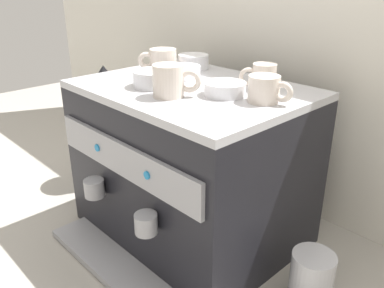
{
  "coord_description": "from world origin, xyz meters",
  "views": [
    {
      "loc": [
        0.78,
        -0.74,
        0.75
      ],
      "look_at": [
        0.0,
        0.0,
        0.29
      ],
      "focal_mm": 37.66,
      "sensor_mm": 36.0,
      "label": 1
    }
  ],
  "objects_px": {
    "ceramic_cup_1": "(263,76)",
    "milk_pitcher": "(312,278)",
    "ceramic_cup_3": "(170,81)",
    "ceramic_bowl_1": "(224,89)",
    "ceramic_bowl_3": "(193,62)",
    "coffee_grinder": "(108,124)",
    "ceramic_bowl_2": "(183,72)",
    "ceramic_cup_2": "(265,89)",
    "ceramic_bowl_0": "(153,79)",
    "espresso_machine": "(191,164)",
    "ceramic_cup_0": "(162,60)"
  },
  "relations": [
    {
      "from": "ceramic_bowl_2",
      "to": "ceramic_bowl_3",
      "type": "height_order",
      "value": "ceramic_bowl_3"
    },
    {
      "from": "ceramic_bowl_2",
      "to": "ceramic_cup_2",
      "type": "bearing_deg",
      "value": -3.74
    },
    {
      "from": "ceramic_bowl_0",
      "to": "milk_pitcher",
      "type": "bearing_deg",
      "value": 9.66
    },
    {
      "from": "ceramic_cup_3",
      "to": "ceramic_bowl_0",
      "type": "xyz_separation_m",
      "value": [
        -0.1,
        0.03,
        -0.02
      ]
    },
    {
      "from": "ceramic_cup_1",
      "to": "ceramic_cup_3",
      "type": "distance_m",
      "value": 0.25
    },
    {
      "from": "ceramic_cup_0",
      "to": "ceramic_cup_3",
      "type": "height_order",
      "value": "ceramic_cup_3"
    },
    {
      "from": "espresso_machine",
      "to": "ceramic_cup_2",
      "type": "bearing_deg",
      "value": 7.58
    },
    {
      "from": "ceramic_bowl_1",
      "to": "ceramic_bowl_3",
      "type": "xyz_separation_m",
      "value": [
        -0.27,
        0.15,
        0.01
      ]
    },
    {
      "from": "ceramic_cup_1",
      "to": "milk_pitcher",
      "type": "distance_m",
      "value": 0.52
    },
    {
      "from": "coffee_grinder",
      "to": "ceramic_cup_3",
      "type": "bearing_deg",
      "value": -12.87
    },
    {
      "from": "ceramic_cup_3",
      "to": "coffee_grinder",
      "type": "relative_size",
      "value": 0.23
    },
    {
      "from": "ceramic_cup_0",
      "to": "ceramic_bowl_1",
      "type": "height_order",
      "value": "ceramic_cup_0"
    },
    {
      "from": "ceramic_cup_1",
      "to": "ceramic_bowl_2",
      "type": "bearing_deg",
      "value": -163.62
    },
    {
      "from": "ceramic_cup_2",
      "to": "ceramic_bowl_2",
      "type": "distance_m",
      "value": 0.31
    },
    {
      "from": "ceramic_cup_3",
      "to": "ceramic_bowl_1",
      "type": "relative_size",
      "value": 0.98
    },
    {
      "from": "ceramic_cup_2",
      "to": "ceramic_cup_3",
      "type": "relative_size",
      "value": 1.06
    },
    {
      "from": "espresso_machine",
      "to": "ceramic_cup_1",
      "type": "xyz_separation_m",
      "value": [
        0.15,
        0.12,
        0.27
      ]
    },
    {
      "from": "ceramic_bowl_2",
      "to": "coffee_grinder",
      "type": "xyz_separation_m",
      "value": [
        -0.38,
        -0.04,
        -0.26
      ]
    },
    {
      "from": "espresso_machine",
      "to": "ceramic_bowl_2",
      "type": "xyz_separation_m",
      "value": [
        -0.09,
        0.05,
        0.25
      ]
    },
    {
      "from": "ceramic_cup_1",
      "to": "ceramic_cup_0",
      "type": "bearing_deg",
      "value": -171.06
    },
    {
      "from": "ceramic_cup_3",
      "to": "ceramic_bowl_1",
      "type": "bearing_deg",
      "value": 50.64
    },
    {
      "from": "ceramic_cup_1",
      "to": "ceramic_cup_2",
      "type": "bearing_deg",
      "value": -49.42
    },
    {
      "from": "ceramic_cup_1",
      "to": "ceramic_bowl_0",
      "type": "bearing_deg",
      "value": -138.2
    },
    {
      "from": "ceramic_cup_1",
      "to": "coffee_grinder",
      "type": "relative_size",
      "value": 0.19
    },
    {
      "from": "ceramic_cup_1",
      "to": "milk_pitcher",
      "type": "relative_size",
      "value": 0.63
    },
    {
      "from": "ceramic_cup_3",
      "to": "milk_pitcher",
      "type": "xyz_separation_m",
      "value": [
        0.39,
        0.11,
        -0.44
      ]
    },
    {
      "from": "ceramic_cup_0",
      "to": "ceramic_bowl_2",
      "type": "xyz_separation_m",
      "value": [
        0.11,
        -0.01,
        -0.02
      ]
    },
    {
      "from": "ceramic_cup_3",
      "to": "ceramic_bowl_2",
      "type": "distance_m",
      "value": 0.2
    },
    {
      "from": "ceramic_cup_1",
      "to": "ceramic_cup_2",
      "type": "height_order",
      "value": "ceramic_cup_1"
    },
    {
      "from": "ceramic_bowl_3",
      "to": "milk_pitcher",
      "type": "height_order",
      "value": "ceramic_bowl_3"
    },
    {
      "from": "ceramic_cup_1",
      "to": "ceramic_bowl_1",
      "type": "relative_size",
      "value": 0.81
    },
    {
      "from": "coffee_grinder",
      "to": "ceramic_bowl_1",
      "type": "bearing_deg",
      "value": -1.02
    },
    {
      "from": "ceramic_cup_2",
      "to": "ceramic_bowl_1",
      "type": "bearing_deg",
      "value": -164.49
    },
    {
      "from": "espresso_machine",
      "to": "ceramic_cup_0",
      "type": "bearing_deg",
      "value": 162.17
    },
    {
      "from": "ceramic_cup_3",
      "to": "ceramic_bowl_0",
      "type": "bearing_deg",
      "value": 165.31
    },
    {
      "from": "ceramic_cup_1",
      "to": "ceramic_bowl_0",
      "type": "relative_size",
      "value": 0.8
    },
    {
      "from": "ceramic_bowl_0",
      "to": "ceramic_cup_1",
      "type": "bearing_deg",
      "value": 41.8
    },
    {
      "from": "ceramic_cup_2",
      "to": "ceramic_bowl_1",
      "type": "relative_size",
      "value": 1.04
    },
    {
      "from": "ceramic_cup_1",
      "to": "ceramic_bowl_3",
      "type": "distance_m",
      "value": 0.3
    },
    {
      "from": "ceramic_cup_1",
      "to": "ceramic_cup_2",
      "type": "relative_size",
      "value": 0.78
    },
    {
      "from": "ceramic_bowl_1",
      "to": "ceramic_bowl_3",
      "type": "relative_size",
      "value": 1.11
    },
    {
      "from": "ceramic_cup_0",
      "to": "ceramic_cup_1",
      "type": "relative_size",
      "value": 1.3
    },
    {
      "from": "ceramic_cup_3",
      "to": "ceramic_bowl_2",
      "type": "bearing_deg",
      "value": 128.54
    },
    {
      "from": "espresso_machine",
      "to": "ceramic_bowl_3",
      "type": "distance_m",
      "value": 0.34
    },
    {
      "from": "ceramic_cup_2",
      "to": "ceramic_bowl_2",
      "type": "xyz_separation_m",
      "value": [
        -0.31,
        0.02,
        -0.02
      ]
    },
    {
      "from": "ceramic_bowl_0",
      "to": "milk_pitcher",
      "type": "height_order",
      "value": "ceramic_bowl_0"
    },
    {
      "from": "ceramic_cup_2",
      "to": "espresso_machine",
      "type": "bearing_deg",
      "value": -172.42
    },
    {
      "from": "ceramic_bowl_1",
      "to": "ceramic_bowl_3",
      "type": "bearing_deg",
      "value": 150.51
    },
    {
      "from": "ceramic_bowl_3",
      "to": "milk_pitcher",
      "type": "xyz_separation_m",
      "value": [
        0.57,
        -0.15,
        -0.42
      ]
    },
    {
      "from": "ceramic_bowl_0",
      "to": "ceramic_bowl_3",
      "type": "relative_size",
      "value": 1.12
    }
  ]
}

